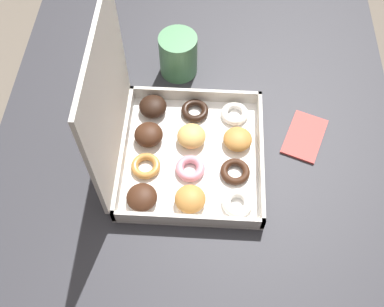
# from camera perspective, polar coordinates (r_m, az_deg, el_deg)

# --- Properties ---
(ground_plane) EXTENTS (8.00, 8.00, 0.00)m
(ground_plane) POSITION_cam_1_polar(r_m,az_deg,el_deg) (1.64, 0.27, -14.12)
(ground_plane) COLOR #6B6054
(dining_table) EXTENTS (1.24, 0.89, 0.74)m
(dining_table) POSITION_cam_1_polar(r_m,az_deg,el_deg) (1.04, 0.41, -3.64)
(dining_table) COLOR #2D2D33
(dining_table) RESTS_ON ground_plane
(donut_box) EXTENTS (0.32, 0.31, 0.34)m
(donut_box) POSITION_cam_1_polar(r_m,az_deg,el_deg) (0.92, -2.88, 1.67)
(donut_box) COLOR white
(donut_box) RESTS_ON dining_table
(coffee_mug) EXTENTS (0.09, 0.09, 0.11)m
(coffee_mug) POSITION_cam_1_polar(r_m,az_deg,el_deg) (1.08, -1.76, 12.47)
(coffee_mug) COLOR #4C8456
(coffee_mug) RESTS_ON dining_table
(paper_napkin) EXTENTS (0.14, 0.11, 0.01)m
(paper_napkin) POSITION_cam_1_polar(r_m,az_deg,el_deg) (1.03, 14.11, 2.11)
(paper_napkin) COLOR #CC4C47
(paper_napkin) RESTS_ON dining_table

